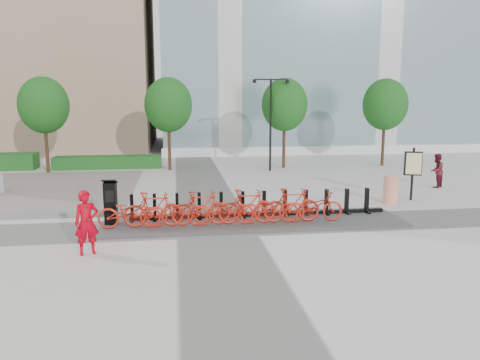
{
  "coord_description": "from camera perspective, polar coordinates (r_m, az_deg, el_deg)",
  "views": [
    {
      "loc": [
        -1.17,
        -14.13,
        3.98
      ],
      "look_at": [
        1.0,
        1.5,
        1.2
      ],
      "focal_mm": 35.0,
      "sensor_mm": 36.0,
      "label": 1
    }
  ],
  "objects": [
    {
      "name": "dock_pad",
      "position": [
        15.16,
        1.75,
        -5.08
      ],
      "size": [
        9.6,
        2.4,
        0.08
      ],
      "primitive_type": "cube",
      "color": "#494949",
      "rests_on": "ground"
    },
    {
      "name": "bike_6",
      "position": [
        14.77,
        3.6,
        -3.36
      ],
      "size": [
        1.88,
        0.66,
        0.99
      ],
      "primitive_type": "imported",
      "rotation": [
        0.0,
        0.0,
        1.57
      ],
      "color": "red",
      "rests_on": "dock_pad"
    },
    {
      "name": "bike_5",
      "position": [
        14.63,
        0.84,
        -3.25
      ],
      "size": [
        1.83,
        0.52,
        1.1
      ],
      "primitive_type": "imported",
      "rotation": [
        0.0,
        0.0,
        1.57
      ],
      "color": "red",
      "rests_on": "dock_pad"
    },
    {
      "name": "bike_0",
      "position": [
        14.55,
        -13.35,
        -3.81
      ],
      "size": [
        1.88,
        0.66,
        0.99
      ],
      "primitive_type": "imported",
      "rotation": [
        0.0,
        0.0,
        1.57
      ],
      "color": "red",
      "rests_on": "dock_pad"
    },
    {
      "name": "tree_2",
      "position": [
        26.85,
        5.45,
        9.11
      ],
      "size": [
        2.6,
        2.6,
        5.1
      ],
      "color": "#352415",
      "rests_on": "ground"
    },
    {
      "name": "streetlamp",
      "position": [
        25.67,
        3.76,
        8.08
      ],
      "size": [
        2.0,
        0.2,
        5.0
      ],
      "color": "black",
      "rests_on": "ground"
    },
    {
      "name": "bike_7",
      "position": [
        14.91,
        6.32,
        -3.05
      ],
      "size": [
        1.83,
        0.52,
        1.1
      ],
      "primitive_type": "imported",
      "rotation": [
        0.0,
        0.0,
        1.57
      ],
      "color": "red",
      "rests_on": "dock_pad"
    },
    {
      "name": "hedge_b",
      "position": [
        27.83,
        -15.76,
        2.12
      ],
      "size": [
        6.0,
        1.2,
        0.7
      ],
      "primitive_type": "cube",
      "color": "#245A24",
      "rests_on": "ground"
    },
    {
      "name": "map_sign",
      "position": [
        19.41,
        20.34,
        1.64
      ],
      "size": [
        0.68,
        0.27,
        2.07
      ],
      "rotation": [
        0.0,
        0.0,
        -0.26
      ],
      "color": "black",
      "rests_on": "ground"
    },
    {
      "name": "bike_1",
      "position": [
        14.49,
        -10.52,
        -3.55
      ],
      "size": [
        1.83,
        0.52,
        1.1
      ],
      "primitive_type": "imported",
      "rotation": [
        0.0,
        0.0,
        1.57
      ],
      "color": "red",
      "rests_on": "dock_pad"
    },
    {
      "name": "bike_4",
      "position": [
        14.55,
        -1.97,
        -3.54
      ],
      "size": [
        1.88,
        0.66,
        0.99
      ],
      "primitive_type": "imported",
      "rotation": [
        0.0,
        0.0,
        1.57
      ],
      "color": "red",
      "rests_on": "dock_pad"
    },
    {
      "name": "pedestrian",
      "position": [
        22.72,
        22.84,
        1.07
      ],
      "size": [
        0.94,
        0.92,
        1.53
      ],
      "primitive_type": "imported",
      "rotation": [
        0.0,
        0.0,
        3.82
      ],
      "color": "maroon",
      "rests_on": "ground"
    },
    {
      "name": "ground",
      "position": [
        14.72,
        -3.07,
        -5.7
      ],
      "size": [
        120.0,
        120.0,
        0.0
      ],
      "primitive_type": "plane",
      "color": "silver"
    },
    {
      "name": "bike_3",
      "position": [
        14.49,
        -4.81,
        -3.41
      ],
      "size": [
        1.83,
        0.52,
        1.1
      ],
      "primitive_type": "imported",
      "rotation": [
        0.0,
        0.0,
        1.57
      ],
      "color": "red",
      "rests_on": "dock_pad"
    },
    {
      "name": "worker_red",
      "position": [
        12.6,
        -18.2,
        -4.95
      ],
      "size": [
        0.71,
        0.59,
        1.68
      ],
      "primitive_type": "imported",
      "rotation": [
        0.0,
        0.0,
        0.35
      ],
      "color": "#B70012",
      "rests_on": "ground"
    },
    {
      "name": "bike_8",
      "position": [
        15.12,
        8.97,
        -3.15
      ],
      "size": [
        1.88,
        0.66,
        0.99
      ],
      "primitive_type": "imported",
      "rotation": [
        0.0,
        0.0,
        1.57
      ],
      "color": "red",
      "rests_on": "dock_pad"
    },
    {
      "name": "dock_rail_posts",
      "position": [
        15.51,
        1.69,
        -2.96
      ],
      "size": [
        8.02,
        0.5,
        0.85
      ],
      "primitive_type": null,
      "color": "black",
      "rests_on": "dock_pad"
    },
    {
      "name": "tree_1",
      "position": [
        26.13,
        -8.74,
        9.02
      ],
      "size": [
        2.6,
        2.6,
        5.1
      ],
      "color": "#352415",
      "rests_on": "ground"
    },
    {
      "name": "tree_3",
      "position": [
        28.83,
        17.28,
        8.77
      ],
      "size": [
        2.6,
        2.6,
        5.1
      ],
      "color": "#352415",
      "rests_on": "ground"
    },
    {
      "name": "glass_building",
      "position": [
        43.64,
        13.43,
        20.32
      ],
      "size": [
        32.0,
        16.0,
        24.0
      ],
      "primitive_type": "cube",
      "color": "#648E98",
      "rests_on": "ground"
    },
    {
      "name": "bike_2",
      "position": [
        14.48,
        -7.66,
        -3.7
      ],
      "size": [
        1.88,
        0.66,
        0.99
      ],
      "primitive_type": "imported",
      "rotation": [
        0.0,
        0.0,
        1.57
      ],
      "color": "red",
      "rests_on": "dock_pad"
    },
    {
      "name": "construction_barrel",
      "position": [
        18.76,
        17.88,
        -1.11
      ],
      "size": [
        0.57,
        0.57,
        1.05
      ],
      "primitive_type": "cylinder",
      "rotation": [
        0.0,
        0.0,
        0.05
      ],
      "color": "#EB5C07",
      "rests_on": "ground"
    },
    {
      "name": "kiosk",
      "position": [
        15.11,
        -15.5,
        -2.64
      ],
      "size": [
        0.47,
        0.41,
        1.44
      ],
      "rotation": [
        0.0,
        0.0,
        -0.09
      ],
      "color": "black",
      "rests_on": "dock_pad"
    },
    {
      "name": "tree_0",
      "position": [
        27.01,
        -22.81,
        8.39
      ],
      "size": [
        2.6,
        2.6,
        5.1
      ],
      "color": "#352415",
      "rests_on": "ground"
    }
  ]
}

